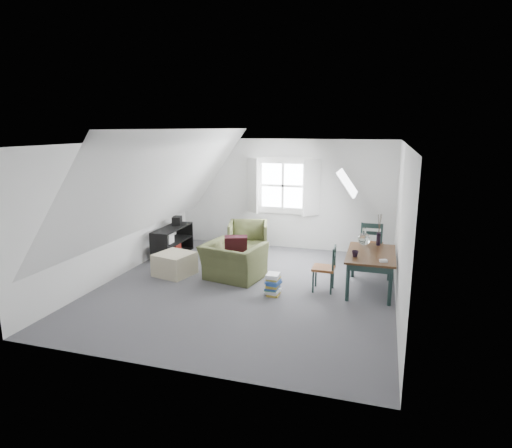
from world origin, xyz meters
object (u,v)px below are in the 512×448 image
(armchair_far, at_px, (248,256))
(armchair_near, at_px, (234,279))
(dining_chair_far, at_px, (371,245))
(magazine_stack, at_px, (273,284))
(dining_table, at_px, (371,258))
(dining_chair_near, at_px, (326,268))
(ottoman, at_px, (175,264))
(media_shelf, at_px, (172,243))

(armchair_far, bearing_deg, armchair_near, -97.37)
(dining_chair_far, distance_m, magazine_stack, 2.39)
(armchair_near, xyz_separation_m, armchair_far, (-0.19, 1.47, 0.00))
(dining_table, height_order, magazine_stack, dining_table)
(armchair_far, bearing_deg, dining_chair_near, -54.43)
(dining_chair_near, bearing_deg, ottoman, -107.05)
(dining_table, bearing_deg, media_shelf, 171.38)
(dining_table, bearing_deg, dining_chair_far, 94.39)
(armchair_near, bearing_deg, ottoman, 16.93)
(dining_table, distance_m, dining_chair_far, 1.14)
(dining_chair_near, distance_m, media_shelf, 3.66)
(ottoman, relative_size, dining_table, 0.48)
(armchair_far, bearing_deg, magazine_stack, -76.39)
(armchair_far, height_order, dining_chair_far, dining_chair_far)
(ottoman, relative_size, magazine_stack, 1.74)
(armchair_near, bearing_deg, dining_table, -165.29)
(armchair_far, distance_m, dining_chair_far, 2.65)
(magazine_stack, bearing_deg, armchair_far, 118.26)
(armchair_near, distance_m, armchair_far, 1.49)
(dining_chair_far, relative_size, media_shelf, 0.79)
(dining_chair_far, distance_m, media_shelf, 4.20)
(dining_chair_far, xyz_separation_m, dining_chair_near, (-0.70, -1.38, -0.09))
(ottoman, height_order, dining_chair_near, dining_chair_near)
(armchair_far, bearing_deg, dining_chair_far, -18.98)
(magazine_stack, bearing_deg, dining_chair_far, 50.51)
(dining_chair_far, relative_size, magazine_stack, 2.67)
(ottoman, xyz_separation_m, media_shelf, (-0.64, 1.10, 0.07))
(dining_chair_far, height_order, dining_chair_near, dining_chair_far)
(armchair_near, bearing_deg, armchair_far, -71.40)
(armchair_near, distance_m, dining_chair_far, 2.77)
(ottoman, distance_m, dining_chair_far, 3.83)
(media_shelf, height_order, magazine_stack, media_shelf)
(ottoman, bearing_deg, magazine_stack, -12.02)
(dining_chair_far, bearing_deg, media_shelf, 5.45)
(armchair_far, relative_size, dining_chair_near, 1.06)
(armchair_far, xyz_separation_m, dining_chair_near, (1.89, -1.58, 0.41))
(dining_table, xyz_separation_m, magazine_stack, (-1.54, -0.69, -0.39))
(armchair_near, height_order, media_shelf, media_shelf)
(armchair_near, bearing_deg, dining_chair_far, -140.69)
(armchair_near, relative_size, magazine_stack, 2.83)
(armchair_near, relative_size, dining_chair_near, 1.30)
(dining_chair_far, bearing_deg, dining_chair_near, 64.66)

